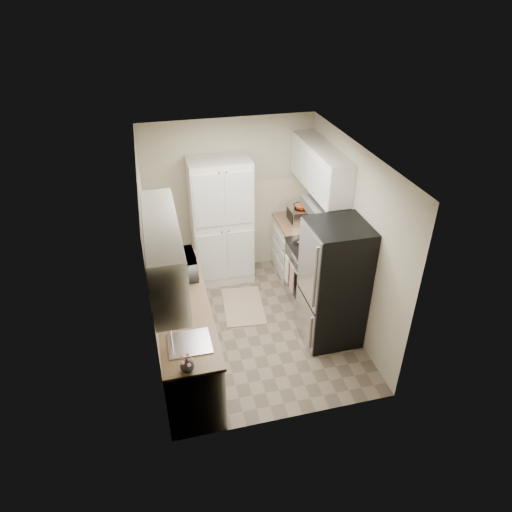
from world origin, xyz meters
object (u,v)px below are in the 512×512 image
at_px(pantry_cabinet, 222,222).
at_px(electric_range, 313,273).
at_px(wine_bottle, 169,250).
at_px(toaster_oven, 299,215).
at_px(microwave, 183,265).
at_px(refrigerator, 334,284).

xyz_separation_m(pantry_cabinet, electric_range, (1.17, -0.93, -0.52)).
bearing_deg(wine_bottle, electric_range, -4.63).
distance_m(pantry_cabinet, wine_bottle, 1.14).
relative_size(electric_range, toaster_oven, 2.85).
relative_size(microwave, toaster_oven, 1.28).
height_order(electric_range, microwave, microwave).
bearing_deg(wine_bottle, toaster_oven, 17.60).
bearing_deg(microwave, toaster_oven, -65.08).
bearing_deg(pantry_cabinet, refrigerator, -56.54).
distance_m(pantry_cabinet, electric_range, 1.58).
relative_size(refrigerator, microwave, 3.36).
bearing_deg(toaster_oven, electric_range, -91.66).
bearing_deg(electric_range, refrigerator, -92.48).
bearing_deg(microwave, electric_range, -86.77).
distance_m(electric_range, microwave, 1.99).
bearing_deg(refrigerator, microwave, 162.79).
xyz_separation_m(refrigerator, wine_bottle, (-1.99, 0.96, 0.22)).
relative_size(pantry_cabinet, microwave, 3.95).
distance_m(refrigerator, wine_bottle, 2.22).
height_order(refrigerator, microwave, refrigerator).
height_order(pantry_cabinet, electric_range, pantry_cabinet).
xyz_separation_m(refrigerator, microwave, (-1.85, 0.57, 0.21)).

